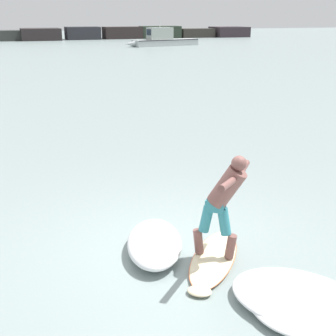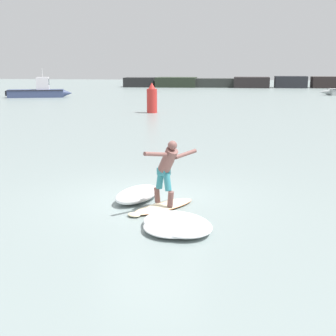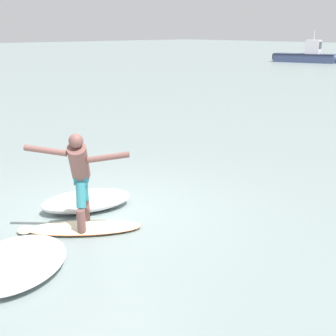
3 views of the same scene
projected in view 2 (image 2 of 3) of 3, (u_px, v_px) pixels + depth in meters
The scene contains 9 objects.
ground_plane at pixel (149, 199), 11.64m from camera, with size 200.00×200.00×0.00m, color gray.
rock_jetty_breakwater at pixel (285, 83), 70.14m from camera, with size 51.12×4.84×1.71m.
surfboard at pixel (163, 206), 10.85m from camera, with size 1.56×1.81×0.22m.
surfer at pixel (167, 167), 10.58m from camera, with size 1.06×1.21×1.54m.
small_boat_offshore at pixel (39, 91), 48.76m from camera, with size 6.62×3.30×2.97m.
channel_marker_buoy at pixel (152, 99), 32.65m from camera, with size 0.72×0.72×2.10m.
wave_foam_at_tail at pixel (137, 194), 11.46m from camera, with size 1.25×1.75×0.32m.
wave_foam_at_nose at pixel (175, 226), 9.36m from camera, with size 1.33×1.39×0.19m.
wave_foam_beside at pixel (177, 224), 9.45m from camera, with size 2.04×2.13×0.23m.
Camera 2 is at (2.07, -11.03, 3.24)m, focal length 50.00 mm.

